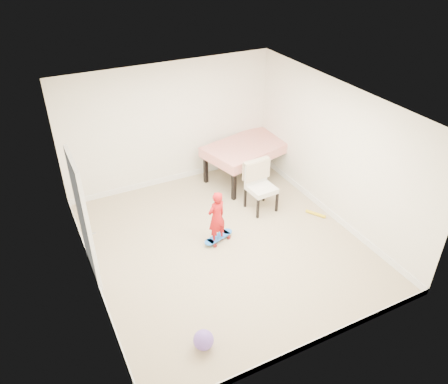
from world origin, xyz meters
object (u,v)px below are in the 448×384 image
dining_chair (262,187)px  child (217,219)px  dining_table (247,162)px  skateboard (218,238)px  balloon (204,340)px

dining_chair → child: bearing=-159.8°
dining_table → dining_chair: bearing=-120.1°
dining_table → skateboard: bearing=-145.9°
dining_chair → child: (-1.23, -0.55, -0.00)m
dining_chair → balloon: 3.47m
balloon → dining_table: bearing=53.7°
dining_table → balloon: 4.58m
skateboard → balloon: (-1.18, -1.97, 0.09)m
skateboard → balloon: size_ratio=2.19×
dining_table → balloon: bearing=-140.6°
dining_table → child: size_ratio=1.76×
dining_chair → dining_table: bearing=70.4°
skateboard → child: bearing=-175.1°
skateboard → child: child is taller
dining_table → child: bearing=-146.4°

